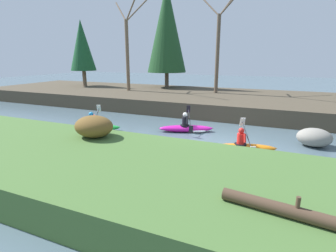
# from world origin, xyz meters

# --- Properties ---
(ground_plane) EXTENTS (90.00, 90.00, 0.00)m
(ground_plane) POSITION_xyz_m (0.00, 0.00, 0.00)
(ground_plane) COLOR #4C606B
(riverbank_near) EXTENTS (44.00, 5.04, 0.89)m
(riverbank_near) POSITION_xyz_m (0.00, -5.29, 0.44)
(riverbank_near) COLOR #476B33
(riverbank_near) RESTS_ON ground
(riverbank_far) EXTENTS (44.00, 9.34, 0.98)m
(riverbank_far) POSITION_xyz_m (0.00, 8.36, 0.49)
(riverbank_far) COLOR #4C4233
(riverbank_far) RESTS_ON ground
(conifer_tree_far_left) EXTENTS (2.37, 2.37, 6.07)m
(conifer_tree_far_left) POSITION_xyz_m (-14.80, 9.18, 4.73)
(conifer_tree_far_left) COLOR brown
(conifer_tree_far_left) RESTS_ON riverbank_far
(conifer_tree_left) EXTENTS (3.51, 3.51, 9.02)m
(conifer_tree_left) POSITION_xyz_m (-7.10, 11.37, 6.17)
(conifer_tree_left) COLOR brown
(conifer_tree_left) RESTS_ON riverbank_far
(bare_tree_upstream) EXTENTS (4.09, 4.04, 7.46)m
(bare_tree_upstream) POSITION_xyz_m (-9.03, 7.92, 4.49)
(bare_tree_upstream) COLOR brown
(bare_tree_upstream) RESTS_ON riverbank_far
(bare_tree_mid_upstream) EXTENTS (4.20, 4.15, 7.69)m
(bare_tree_mid_upstream) POSITION_xyz_m (-1.93, 9.22, 4.60)
(bare_tree_mid_upstream) COLOR brown
(bare_tree_mid_upstream) RESTS_ON riverbank_far
(shrub_clump_nearest) EXTENTS (1.43, 1.19, 0.78)m
(shrub_clump_nearest) POSITION_xyz_m (-3.33, -3.82, 1.28)
(shrub_clump_nearest) COLOR brown
(shrub_clump_nearest) RESTS_ON riverbank_near
(kayaker_lead) EXTENTS (2.74, 2.01, 1.20)m
(kayaker_lead) POSITION_xyz_m (1.60, -0.82, 0.20)
(kayaker_lead) COLOR orange
(kayaker_lead) RESTS_ON ground
(kayaker_middle) EXTENTS (2.72, 1.97, 1.20)m
(kayaker_middle) POSITION_xyz_m (-1.44, 1.10, 0.20)
(kayaker_middle) COLOR #C61999
(kayaker_middle) RESTS_ON ground
(kayaker_trailing) EXTENTS (2.67, 1.94, 1.20)m
(kayaker_trailing) POSITION_xyz_m (-5.85, -0.67, 0.20)
(kayaker_trailing) COLOR green
(kayaker_trailing) RESTS_ON ground
(boulder_midstream) EXTENTS (1.39, 1.09, 0.78)m
(boulder_midstream) POSITION_xyz_m (4.21, 1.09, 0.39)
(boulder_midstream) COLOR gray
(boulder_midstream) RESTS_ON ground
(driftwood_log) EXTENTS (2.30, 0.56, 0.44)m
(driftwood_log) POSITION_xyz_m (2.98, -6.42, 1.01)
(driftwood_log) COLOR #4C3828
(driftwood_log) RESTS_ON riverbank_near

